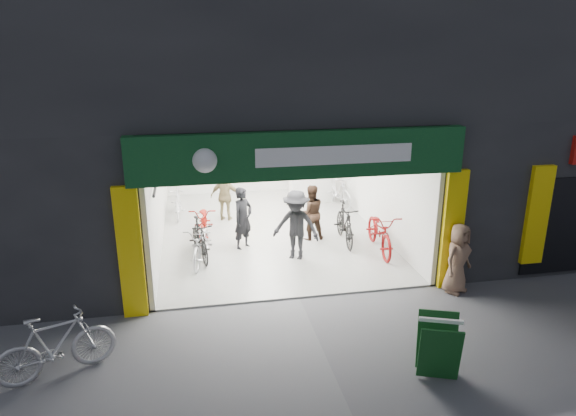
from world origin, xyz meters
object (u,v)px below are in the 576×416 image
object	(u,v)px
bike_left_front	(202,243)
sandwich_board	(438,346)
parked_bike	(56,345)
pedestrian_near	(458,258)
bike_right_front	(345,224)

from	to	relation	value
bike_left_front	sandwich_board	size ratio (longest dim) A/B	1.89
parked_bike	pedestrian_near	bearing A→B (deg)	-100.59
bike_left_front	parked_bike	world-z (taller)	parked_bike
bike_right_front	parked_bike	bearing A→B (deg)	-139.00
pedestrian_near	parked_bike	bearing A→B (deg)	161.12
bike_left_front	parked_bike	size ratio (longest dim) A/B	1.02
pedestrian_near	sandwich_board	bearing A→B (deg)	-153.14
pedestrian_near	sandwich_board	world-z (taller)	pedestrian_near
bike_left_front	bike_right_front	bearing A→B (deg)	19.70
bike_right_front	sandwich_board	size ratio (longest dim) A/B	1.84
bike_left_front	sandwich_board	distance (m)	6.25
bike_left_front	pedestrian_near	size ratio (longest dim) A/B	1.22
bike_right_front	pedestrian_near	bearing A→B (deg)	-59.93
bike_right_front	sandwich_board	distance (m)	5.70
bike_left_front	pedestrian_near	xyz separation A→B (m)	(5.21, -2.57, 0.27)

